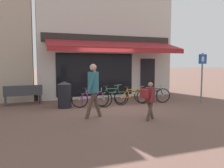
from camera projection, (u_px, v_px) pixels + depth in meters
ground_plane at (114, 107)px, 9.13m from camera, size 160.00×160.00×0.00m
shop_front at (102, 40)px, 12.87m from camera, size 7.39×4.72×6.44m
bike_rack_rail at (122, 94)px, 9.80m from camera, size 3.71×0.04×0.57m
bicycle_purple at (92, 99)px, 9.04m from camera, size 1.66×0.59×0.84m
bicycle_green at (111, 96)px, 9.62m from camera, size 1.73×0.78×0.90m
bicycle_orange at (132, 96)px, 9.71m from camera, size 1.78×0.52×0.83m
bicycle_black at (152, 95)px, 10.10m from camera, size 1.66×0.57×0.81m
pedestrian_adult at (93, 85)px, 7.25m from camera, size 0.64×0.58×1.82m
pedestrian_child at (149, 97)px, 6.98m from camera, size 0.52×0.54×1.24m
litter_bin at (65, 95)px, 8.98m from camera, size 0.57×0.57×1.09m
parking_sign at (202, 72)px, 10.13m from camera, size 0.44×0.07×2.31m
park_bench at (23, 94)px, 9.64m from camera, size 1.64×0.59×0.87m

